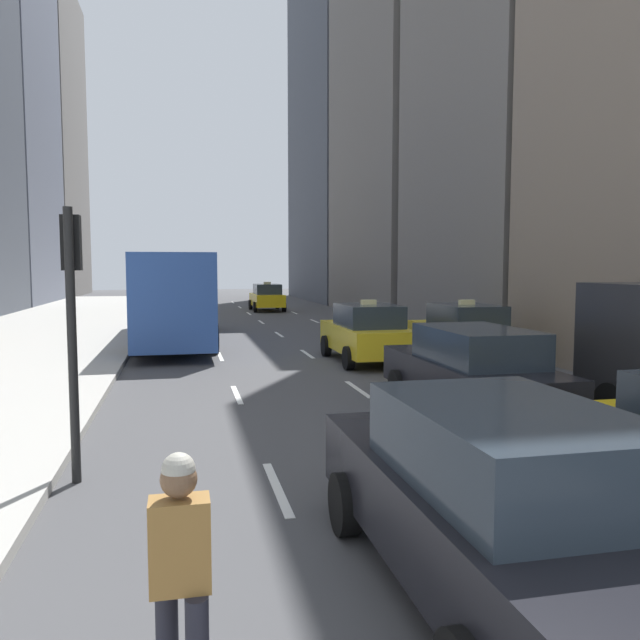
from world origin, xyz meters
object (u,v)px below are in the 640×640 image
(taxi_fourth, at_px, (366,333))
(skateboarder, at_px, (181,580))
(city_bus, at_px, (175,295))
(taxi_third, at_px, (463,333))
(traffic_light_pole, at_px, (72,300))
(sedan_black_near, at_px, (471,371))
(sedan_silver_behind, at_px, (495,500))
(taxi_lead, at_px, (267,297))

(taxi_fourth, xyz_separation_m, skateboarder, (-5.39, -14.02, 0.08))
(city_bus, xyz_separation_m, skateboarder, (0.22, -20.15, -0.82))
(taxi_third, bearing_deg, skateboarder, -121.50)
(skateboarder, bearing_deg, traffic_light_pole, 105.46)
(taxi_third, height_order, sedan_black_near, taxi_third)
(sedan_black_near, bearing_deg, taxi_third, 65.85)
(taxi_third, height_order, sedan_silver_behind, taxi_third)
(sedan_black_near, xyz_separation_m, sedan_silver_behind, (-2.80, -6.14, 0.01))
(taxi_lead, bearing_deg, city_bus, -109.28)
(sedan_black_near, height_order, city_bus, city_bus)
(taxi_third, distance_m, skateboarder, 15.67)
(sedan_silver_behind, bearing_deg, taxi_third, 65.67)
(sedan_black_near, bearing_deg, skateboarder, -127.13)
(taxi_fourth, distance_m, sedan_silver_behind, 13.35)
(sedan_black_near, xyz_separation_m, traffic_light_pole, (-6.75, -2.20, 1.54))
(taxi_third, distance_m, traffic_light_pole, 12.84)
(sedan_black_near, relative_size, sedan_silver_behind, 1.04)
(sedan_black_near, height_order, skateboarder, skateboarder)
(taxi_fourth, bearing_deg, taxi_lead, 90.00)
(sedan_silver_behind, bearing_deg, taxi_lead, 85.45)
(taxi_lead, relative_size, skateboarder, 2.52)
(sedan_silver_behind, bearing_deg, sedan_black_near, 65.50)
(sedan_black_near, relative_size, traffic_light_pole, 1.37)
(sedan_silver_behind, relative_size, skateboarder, 2.72)
(traffic_light_pole, bearing_deg, skateboarder, -74.54)
(taxi_lead, bearing_deg, skateboarder, -98.47)
(taxi_lead, relative_size, taxi_third, 1.00)
(sedan_silver_behind, bearing_deg, skateboarder, -159.37)
(city_bus, bearing_deg, sedan_silver_behind, -81.66)
(traffic_light_pole, bearing_deg, sedan_black_near, 18.01)
(taxi_lead, height_order, taxi_third, same)
(taxi_fourth, xyz_separation_m, traffic_light_pole, (-6.75, -9.10, 1.53))
(traffic_light_pole, bearing_deg, city_bus, 85.73)
(sedan_black_near, distance_m, traffic_light_pole, 7.26)
(sedan_silver_behind, bearing_deg, city_bus, 98.34)
(skateboarder, relative_size, traffic_light_pole, 0.48)
(taxi_third, bearing_deg, taxi_lead, 96.99)
(traffic_light_pole, bearing_deg, taxi_lead, 77.82)
(taxi_third, xyz_separation_m, sedan_black_near, (-2.80, -6.24, -0.01))
(taxi_third, bearing_deg, traffic_light_pole, -138.53)
(taxi_lead, height_order, traffic_light_pole, traffic_light_pole)
(city_bus, xyz_separation_m, traffic_light_pole, (-1.14, -15.23, 0.62))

